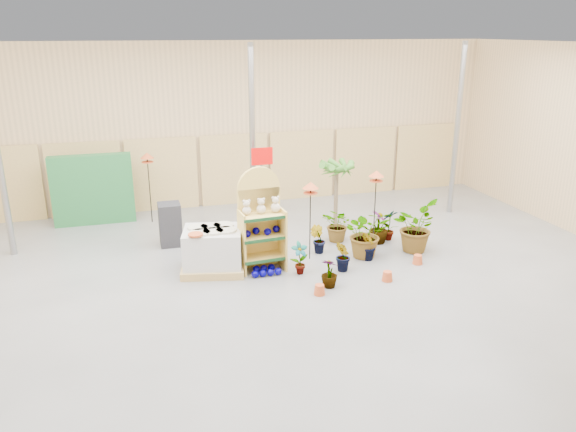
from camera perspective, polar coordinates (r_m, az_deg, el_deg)
name	(u,v)px	position (r m, az deg, el deg)	size (l,w,h in m)	color
room	(282,168)	(10.97, -0.65, 4.95)	(15.20, 12.10, 4.70)	slate
display_shelf	(260,223)	(11.56, -2.83, -0.72)	(0.94, 0.63, 2.15)	gold
teddy_bears	(262,207)	(11.35, -2.63, 0.92)	(0.79, 0.20, 0.33)	beige
gazing_balls_shelf	(262,231)	(11.49, -2.68, -1.56)	(0.79, 0.27, 0.15)	#030070
gazing_balls_floor	(265,271)	(11.54, -2.30, -5.60)	(0.63, 0.39, 0.15)	#030070
pallet_stack	(213,250)	(11.66, -7.64, -3.45)	(1.47, 1.31, 0.94)	tan
charcoal_planters	(170,224)	(13.21, -11.88, -0.84)	(0.50, 0.50, 1.00)	black
trellis_stock	(93,190)	(15.10, -19.22, 2.54)	(2.00, 0.30, 1.80)	#216731
offer_sign	(262,174)	(13.09, -2.65, 4.26)	(0.50, 0.08, 2.20)	gray
bird_table_front	(311,188)	(11.79, 2.30, 2.88)	(0.34, 0.34, 1.74)	black
bird_table_right	(376,176)	(12.71, 8.97, 4.02)	(0.34, 0.34, 1.79)	black
bird_table_back	(147,158)	(14.59, -14.12, 5.75)	(0.34, 0.34, 1.84)	black
palm	(337,168)	(13.81, 4.98, 4.92)	(0.70, 0.70, 1.82)	brown
potted_plant_0	(300,258)	(11.45, 1.19, -4.31)	(0.36, 0.25, 0.69)	#3B7724
potted_plant_1	(343,256)	(11.61, 5.64, -4.11)	(0.37, 0.30, 0.68)	#3B7724
potted_plant_2	(366,233)	(12.36, 7.97, -1.73)	(0.99, 0.86, 1.10)	#3B7724
potted_plant_3	(379,227)	(13.25, 9.19, -1.12)	(0.44, 0.44, 0.78)	#3B7724
potted_plant_4	(389,224)	(13.49, 10.27, -0.84)	(0.40, 0.27, 0.77)	#3B7724
potted_plant_5	(318,239)	(12.55, 3.04, -2.39)	(0.35, 0.28, 0.63)	#3B7724
potted_plant_6	(339,225)	(13.23, 5.16, -0.89)	(0.74, 0.64, 0.82)	#3B7724
potted_plant_7	(329,273)	(10.94, 4.23, -5.78)	(0.33, 0.33, 0.59)	#3B7724
potted_plant_9	(369,246)	(12.22, 8.22, -3.05)	(0.37, 0.30, 0.67)	#3B7724
potted_plant_10	(415,226)	(12.89, 12.74, -1.01)	(1.04, 0.90, 1.16)	#3B7724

